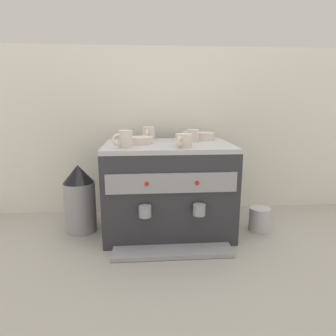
% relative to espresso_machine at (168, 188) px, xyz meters
% --- Properties ---
extents(ground_plane, '(4.00, 4.00, 0.00)m').
position_rel_espresso_machine_xyz_m(ground_plane, '(0.00, 0.00, -0.23)').
color(ground_plane, '#9E998E').
extents(tiled_backsplash_wall, '(2.80, 0.03, 0.98)m').
position_rel_espresso_machine_xyz_m(tiled_backsplash_wall, '(0.00, 0.32, 0.26)').
color(tiled_backsplash_wall, silver).
rests_on(tiled_backsplash_wall, ground_plane).
extents(espresso_machine, '(0.64, 0.54, 0.47)m').
position_rel_espresso_machine_xyz_m(espresso_machine, '(0.00, 0.00, 0.00)').
color(espresso_machine, '#2D2D33').
rests_on(espresso_machine, ground_plane).
extents(ceramic_cup_0, '(0.09, 0.07, 0.07)m').
position_rel_espresso_machine_xyz_m(ceramic_cup_0, '(0.13, 0.05, 0.27)').
color(ceramic_cup_0, beige).
rests_on(ceramic_cup_0, espresso_machine).
extents(ceramic_cup_1, '(0.08, 0.11, 0.06)m').
position_rel_espresso_machine_xyz_m(ceramic_cup_1, '(0.06, -0.12, 0.27)').
color(ceramic_cup_1, beige).
rests_on(ceramic_cup_1, espresso_machine).
extents(ceramic_cup_2, '(0.09, 0.08, 0.08)m').
position_rel_espresso_machine_xyz_m(ceramic_cup_2, '(-0.21, -0.11, 0.27)').
color(ceramic_cup_2, beige).
rests_on(ceramic_cup_2, espresso_machine).
extents(ceramic_cup_3, '(0.07, 0.11, 0.07)m').
position_rel_espresso_machine_xyz_m(ceramic_cup_3, '(-0.10, 0.14, 0.27)').
color(ceramic_cup_3, beige).
rests_on(ceramic_cup_3, espresso_machine).
extents(ceramic_bowl_0, '(0.10, 0.10, 0.04)m').
position_rel_espresso_machine_xyz_m(ceramic_bowl_0, '(0.21, 0.13, 0.25)').
color(ceramic_bowl_0, beige).
rests_on(ceramic_bowl_0, espresso_machine).
extents(ceramic_bowl_1, '(0.12, 0.12, 0.03)m').
position_rel_espresso_machine_xyz_m(ceramic_bowl_1, '(-0.14, 0.01, 0.25)').
color(ceramic_bowl_1, beige).
rests_on(ceramic_bowl_1, espresso_machine).
extents(coffee_grinder, '(0.16, 0.16, 0.36)m').
position_rel_espresso_machine_xyz_m(coffee_grinder, '(-0.46, 0.02, -0.05)').
color(coffee_grinder, '#939399').
rests_on(coffee_grinder, ground_plane).
extents(milk_pitcher, '(0.11, 0.11, 0.13)m').
position_rel_espresso_machine_xyz_m(milk_pitcher, '(0.48, -0.05, -0.17)').
color(milk_pitcher, '#B7B7BC').
rests_on(milk_pitcher, ground_plane).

